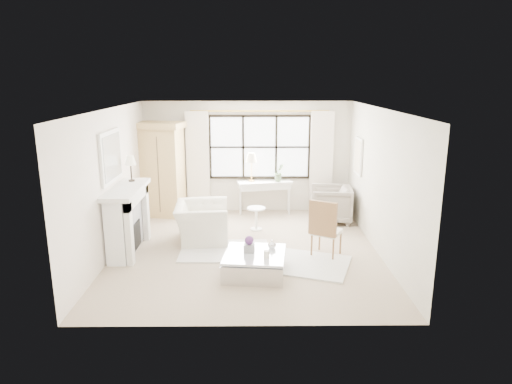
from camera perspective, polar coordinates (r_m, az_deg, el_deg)
floor at (r=8.87m, az=-1.20°, el=-7.32°), size 5.50×5.50×0.00m
ceiling at (r=8.27m, az=-1.30°, el=10.36°), size 5.50×5.50×0.00m
wall_back at (r=11.16m, az=-1.09°, el=4.38°), size 5.00×0.00×5.00m
wall_front at (r=5.82m, az=-1.57°, el=-4.88°), size 5.00×0.00×5.00m
wall_left at (r=8.86m, az=-17.64°, el=1.12°), size 0.00×5.50×5.50m
wall_right at (r=8.80m, az=15.26°, el=1.20°), size 0.00×5.50×5.50m
window_pane at (r=11.11m, az=0.46°, el=5.64°), size 2.40×0.02×1.50m
window_frame at (r=11.10m, az=0.46°, el=5.63°), size 2.50×0.04×1.50m
curtain_rod at (r=10.95m, az=0.48°, el=10.10°), size 3.30×0.04×0.04m
curtain_left at (r=11.16m, az=-7.27°, el=3.67°), size 0.55×0.10×2.47m
curtain_right at (r=11.21m, az=8.17°, el=3.69°), size 0.55×0.10×2.47m
fireplace at (r=8.97m, az=-15.93°, el=-3.24°), size 0.58×1.66×1.26m
mirror_frame at (r=8.76m, az=-17.69°, el=4.24°), size 0.05×1.15×0.95m
mirror_glass at (r=8.75m, az=-17.51°, el=4.25°), size 0.02×1.00×0.80m
art_frame at (r=10.37m, az=12.68°, el=4.40°), size 0.04×0.62×0.82m
art_canvas at (r=10.36m, az=12.57°, el=4.40°), size 0.01×0.52×0.72m
mantel_lamp at (r=9.22m, az=-15.43°, el=3.70°), size 0.22×0.22×0.51m
armoire at (r=11.04m, az=-11.82°, el=2.85°), size 1.24×0.92×2.24m
console_table at (r=11.15m, az=1.08°, el=-0.63°), size 1.36×0.70×0.80m
console_lamp at (r=10.94m, az=-0.58°, el=4.21°), size 0.28×0.28×0.69m
orchid_plant at (r=11.01m, az=2.91°, el=2.48°), size 0.29×0.26×0.44m
side_table at (r=9.92m, az=0.03°, el=-2.93°), size 0.40×0.40×0.51m
rug_left at (r=8.84m, az=-3.99°, el=-7.33°), size 1.67×1.18×0.03m
rug_right at (r=8.29m, az=5.88°, el=-8.86°), size 1.89×1.65×0.03m
club_armchair at (r=9.35m, az=-6.79°, el=-3.78°), size 1.11×1.25×0.77m
wingback_chair at (r=10.63m, az=9.36°, el=-1.49°), size 0.99×0.97×0.83m
french_chair at (r=8.62m, az=8.72°, el=-5.93°), size 0.66×0.66×1.08m
coffee_table at (r=7.79m, az=-0.17°, el=-9.00°), size 1.10×1.10×0.38m
planter_box at (r=7.76m, az=-0.85°, el=-7.02°), size 0.19×0.19×0.13m
planter_flowers at (r=7.71m, az=-0.86°, el=-6.04°), size 0.15×0.15×0.15m
pillar_candle at (r=7.52m, az=1.33°, el=-7.77°), size 0.09×0.09×0.12m
coffee_vase at (r=7.90m, az=2.00°, el=-6.53°), size 0.17×0.17×0.16m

